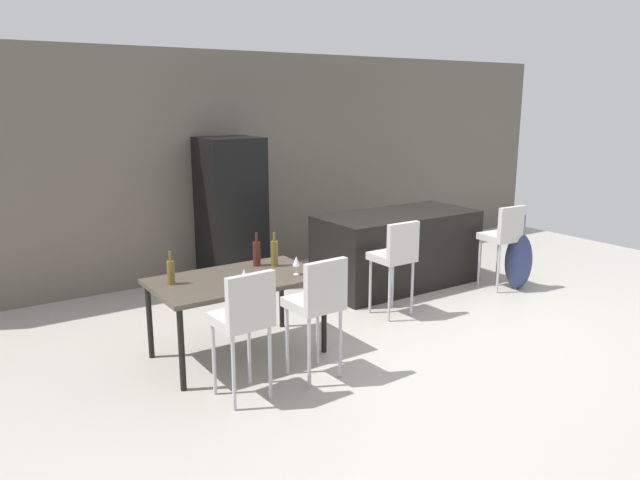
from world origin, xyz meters
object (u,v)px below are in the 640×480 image
at_px(refrigerator, 231,211).
at_px(wine_glass_left, 244,275).
at_px(dining_chair_near, 244,315).
at_px(wine_bottle_near, 274,253).
at_px(dining_table, 237,284).
at_px(floor_vase, 519,260).
at_px(wine_bottle_middle, 171,272).
at_px(wine_glass_right, 296,261).
at_px(bar_chair_left, 396,254).
at_px(dining_chair_far, 318,299).
at_px(kitchen_island, 397,249).
at_px(bar_chair_middle, 504,234).
at_px(wine_bottle_far, 257,253).

bearing_deg(refrigerator, wine_glass_left, -113.45).
height_order(dining_chair_near, wine_bottle_near, wine_bottle_near).
relative_size(dining_table, floor_vase, 1.59).
distance_m(wine_bottle_middle, wine_glass_right, 1.11).
height_order(bar_chair_left, dining_chair_far, same).
bearing_deg(wine_glass_left, dining_chair_far, -48.05).
bearing_deg(bar_chair_left, wine_glass_right, -171.65).
relative_size(kitchen_island, wine_bottle_middle, 6.95).
xyz_separation_m(bar_chair_left, refrigerator, (-0.88, 2.16, 0.22)).
bearing_deg(dining_table, bar_chair_middle, -0.29).
bearing_deg(wine_bottle_far, wine_bottle_middle, -172.79).
bearing_deg(dining_chair_near, wine_glass_left, 62.71).
relative_size(bar_chair_left, refrigerator, 0.57).
relative_size(kitchen_island, refrigerator, 1.10).
distance_m(bar_chair_middle, wine_bottle_near, 3.11).
height_order(dining_chair_near, wine_bottle_middle, dining_chair_near).
bearing_deg(wine_bottle_far, bar_chair_left, -9.99).
bearing_deg(bar_chair_middle, kitchen_island, 138.01).
distance_m(kitchen_island, wine_bottle_near, 2.30).
distance_m(bar_chair_middle, wine_bottle_far, 3.26).
bearing_deg(wine_glass_left, wine_bottle_middle, 134.71).
bearing_deg(kitchen_island, wine_bottle_far, -165.49).
xyz_separation_m(kitchen_island, bar_chair_left, (-0.77, -0.86, 0.24)).
bearing_deg(floor_vase, refrigerator, 140.95).
distance_m(wine_glass_left, floor_vase, 3.89).
distance_m(dining_table, wine_glass_right, 0.57).
bearing_deg(bar_chair_left, floor_vase, -3.05).
xyz_separation_m(bar_chair_middle, wine_glass_left, (-3.67, -0.32, 0.17)).
relative_size(kitchen_island, wine_bottle_near, 6.13).
bearing_deg(wine_glass_left, refrigerator, 66.55).
xyz_separation_m(dining_table, wine_glass_left, (-0.09, -0.33, 0.19)).
xyz_separation_m(bar_chair_middle, wine_bottle_near, (-3.11, 0.16, 0.17)).
xyz_separation_m(wine_glass_left, refrigerator, (1.07, 2.47, 0.06)).
bearing_deg(dining_table, wine_glass_left, -104.78).
xyz_separation_m(bar_chair_left, dining_table, (-1.86, 0.02, -0.02)).
xyz_separation_m(dining_table, wine_bottle_far, (0.34, 0.25, 0.19)).
height_order(dining_table, refrigerator, refrigerator).
relative_size(bar_chair_middle, dining_chair_far, 1.00).
bearing_deg(wine_glass_left, floor_vase, 3.17).
bearing_deg(dining_table, floor_vase, -1.82).
relative_size(bar_chair_left, dining_table, 0.70).
bearing_deg(wine_glass_left, dining_table, 75.22).
bearing_deg(floor_vase, dining_table, 178.18).
bearing_deg(wine_bottle_middle, dining_table, -13.84).
bearing_deg(wine_glass_left, wine_bottle_near, 40.30).
bearing_deg(wine_bottle_far, bar_chair_middle, -4.72).
bearing_deg(wine_bottle_near, bar_chair_middle, -3.03).
height_order(kitchen_island, dining_chair_far, dining_chair_far).
xyz_separation_m(bar_chair_middle, refrigerator, (-2.60, 2.15, 0.22)).
height_order(kitchen_island, wine_bottle_near, wine_bottle_near).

